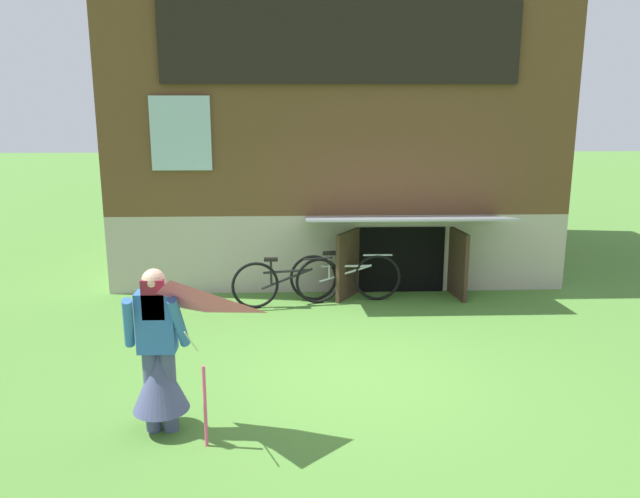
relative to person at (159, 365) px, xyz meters
The scene contains 6 objects.
ground_plane 2.42m from the person, 34.20° to the left, with size 60.00×60.00×0.00m, color #4C7F33.
log_house 7.38m from the person, 74.23° to the left, with size 7.26×6.13×5.47m.
person is the anchor object (origin of this frame).
kite 0.82m from the person, 64.31° to the right, with size 1.01×1.04×1.48m.
bicycle_silver 4.36m from the person, 62.72° to the left, with size 1.69×0.08×0.77m.
bicycle_black 3.81m from the person, 72.97° to the left, with size 1.63×0.40×0.76m.
Camera 1 is at (-0.65, -6.78, 3.03)m, focal length 35.88 mm.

